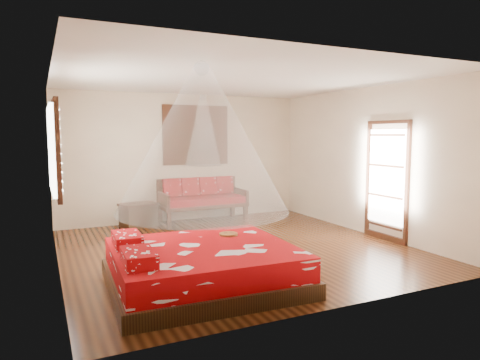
{
  "coord_description": "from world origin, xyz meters",
  "views": [
    {
      "loc": [
        -2.94,
        -6.4,
        1.9
      ],
      "look_at": [
        0.09,
        0.04,
        1.15
      ],
      "focal_mm": 32.0,
      "sensor_mm": 36.0,
      "label": 1
    }
  ],
  "objects": [
    {
      "name": "room",
      "position": [
        0.0,
        0.0,
        1.4
      ],
      "size": [
        5.54,
        5.54,
        2.84
      ],
      "color": "black",
      "rests_on": "ground"
    },
    {
      "name": "bed",
      "position": [
        -1.14,
        -1.44,
        0.25
      ],
      "size": [
        2.38,
        2.17,
        0.65
      ],
      "rotation": [
        0.0,
        0.0,
        -0.04
      ],
      "color": "black",
      "rests_on": "floor"
    },
    {
      "name": "daybed",
      "position": [
        0.26,
        2.38,
        0.52
      ],
      "size": [
        1.85,
        0.82,
        0.96
      ],
      "color": "black",
      "rests_on": "floor"
    },
    {
      "name": "storage_chest",
      "position": [
        -1.11,
        2.45,
        0.25
      ],
      "size": [
        0.82,
        0.69,
        0.49
      ],
      "rotation": [
        0.0,
        0.0,
        0.27
      ],
      "color": "black",
      "rests_on": "floor"
    },
    {
      "name": "shutter_panel",
      "position": [
        0.26,
        2.72,
        1.9
      ],
      "size": [
        1.52,
        0.06,
        1.32
      ],
      "color": "black",
      "rests_on": "wall_back"
    },
    {
      "name": "window_left",
      "position": [
        -2.71,
        0.2,
        1.7
      ],
      "size": [
        0.1,
        1.74,
        1.34
      ],
      "color": "black",
      "rests_on": "wall_left"
    },
    {
      "name": "glazed_door",
      "position": [
        2.72,
        -0.6,
        1.07
      ],
      "size": [
        0.08,
        1.02,
        2.16
      ],
      "color": "black",
      "rests_on": "floor"
    },
    {
      "name": "wine_tray",
      "position": [
        -0.58,
        -1.01,
        0.56
      ],
      "size": [
        0.26,
        0.26,
        0.21
      ],
      "rotation": [
        0.0,
        0.0,
        -0.34
      ],
      "color": "brown",
      "rests_on": "bed"
    },
    {
      "name": "mosquito_net_main",
      "position": [
        -1.12,
        -1.45,
        1.85
      ],
      "size": [
        2.14,
        2.14,
        1.8
      ],
      "primitive_type": "cone",
      "color": "white",
      "rests_on": "ceiling"
    },
    {
      "name": "mosquito_net_daybed",
      "position": [
        0.26,
        2.25,
        2.0
      ],
      "size": [
        0.77,
        0.77,
        1.5
      ],
      "primitive_type": "cone",
      "color": "white",
      "rests_on": "ceiling"
    }
  ]
}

